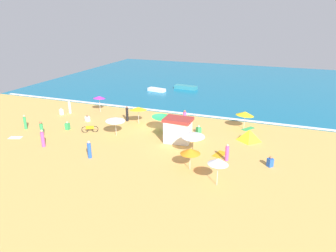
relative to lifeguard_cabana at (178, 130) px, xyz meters
The scene contains 32 objects.
ground_plane 4.58m from the lifeguard_cabana, 143.27° to the left, with size 60.00×60.00×0.00m, color #E0A856.
ocean_water 30.85m from the lifeguard_cabana, 96.56° to the left, with size 60.00×44.00×0.10m, color #146B93.
wave_breaker_foam 9.67m from the lifeguard_cabana, 111.53° to the left, with size 57.00×0.70×0.01m, color white.
lifeguard_cabana is the anchor object (origin of this frame).
beach_umbrella_0 3.51m from the lifeguard_cabana, 47.40° to the right, with size 2.56×2.57×2.19m.
beach_umbrella_1 6.11m from the lifeguard_cabana, 61.39° to the right, with size 1.76×1.75×1.93m.
beach_umbrella_2 3.41m from the lifeguard_cabana, 140.13° to the left, with size 2.65×2.63×2.11m.
beach_umbrella_3 7.03m from the lifeguard_cabana, 150.73° to the left, with size 2.68×2.69×2.21m.
beach_umbrella_4 9.04m from the lifeguard_cabana, 51.59° to the right, with size 2.23×2.23×2.30m.
beach_umbrella_5 6.83m from the lifeguard_cabana, behind, with size 2.84×2.83×2.07m.
beach_umbrella_6 8.47m from the lifeguard_cabana, 46.38° to the left, with size 2.84×2.85×2.16m.
beach_umbrella_7 14.38m from the lifeguard_cabana, 155.40° to the left, with size 2.11×2.12×2.23m.
beach_tent 7.35m from the lifeguard_cabana, 21.84° to the left, with size 2.00×1.81×1.23m.
parked_bicycle 10.04m from the lifeguard_cabana, behind, with size 1.62×0.94×0.76m.
beachgoer_0 16.92m from the lifeguard_cabana, 166.23° to the left, with size 0.46×0.46×1.76m.
beachgoer_1 9.55m from the lifeguard_cabana, 14.74° to the right, with size 0.61×0.61×0.97m.
beachgoer_2 6.10m from the lifeguard_cabana, 25.16° to the right, with size 0.39×0.39×1.58m.
beachgoer_3 5.05m from the lifeguard_cabana, 100.20° to the left, with size 0.44×0.44×1.86m.
beachgoer_4 14.69m from the lifeguard_cabana, 165.84° to the right, with size 0.43×0.43×1.57m.
beachgoer_5 17.33m from the lifeguard_cabana, 169.84° to the left, with size 0.48×0.48×0.92m.
beachgoer_6 17.58m from the lifeguard_cabana, behind, with size 0.33×0.33×1.69m.
beachgoer_7 12.61m from the lifeguard_cabana, behind, with size 0.61×0.61×0.79m.
beachgoer_8 12.90m from the lifeguard_cabana, behind, with size 0.48×0.48×0.95m.
beachgoer_9 8.99m from the lifeguard_cabana, 134.02° to the right, with size 0.46×0.46×1.67m.
beachgoer_10 3.46m from the lifeguard_cabana, 66.12° to the left, with size 0.65×0.65×0.90m.
beachgoer_11 13.37m from the lifeguard_cabana, 153.67° to the right, with size 0.43×0.43×1.78m.
beachgoer_12 8.79m from the lifeguard_cabana, 153.77° to the left, with size 0.42×0.42×1.86m.
beach_towel_0 9.03m from the lifeguard_cabana, 45.29° to the left, with size 1.54×1.83×0.01m.
beach_towel_1 17.27m from the lifeguard_cabana, 162.61° to the right, with size 1.50×1.17×0.01m.
beach_towel_2 5.08m from the lifeguard_cabana, 18.37° to the right, with size 1.27×1.78×0.01m.
small_boat_0 21.55m from the lifeguard_cabana, 118.58° to the left, with size 3.15×1.62×0.53m.
small_boat_1 23.16m from the lifeguard_cabana, 105.67° to the left, with size 3.98×1.61×0.61m.
Camera 1 is at (12.97, -30.35, 12.37)m, focal length 33.03 mm.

